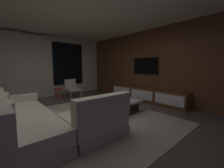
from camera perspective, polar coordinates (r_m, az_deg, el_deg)
floor at (r=3.52m, az=-13.05°, el=-14.69°), size 9.20×9.20×0.00m
back_wall_with_window at (r=6.68m, az=-28.77°, el=6.58°), size 6.60×0.30×2.70m
media_wall at (r=5.42m, az=16.60°, el=7.33°), size 0.12×7.80×2.70m
ceiling at (r=3.57m, az=-14.42°, el=30.08°), size 8.20×8.20×0.00m
area_rug at (r=3.60m, az=-7.22°, el=-13.94°), size 3.20×3.80×0.01m
sectional_couch at (r=2.94m, az=-26.96°, el=-13.66°), size 1.98×2.50×0.82m
coffee_table at (r=4.02m, az=1.10°, el=-8.90°), size 1.16×1.16×0.36m
book_stack_on_coffee_table at (r=4.04m, az=-1.53°, el=-5.59°), size 0.29×0.21×0.10m
accent_chair_near_window at (r=6.09m, az=-16.41°, el=-1.38°), size 0.56×0.58×0.78m
side_stool at (r=5.86m, az=-21.57°, el=-2.50°), size 0.32×0.32×0.46m
media_console at (r=5.31m, az=14.04°, el=-4.50°), size 0.46×3.10×0.52m
mounted_tv at (r=5.47m, az=13.76°, el=7.41°), size 0.05×1.08×0.63m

